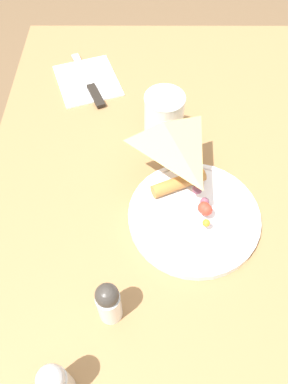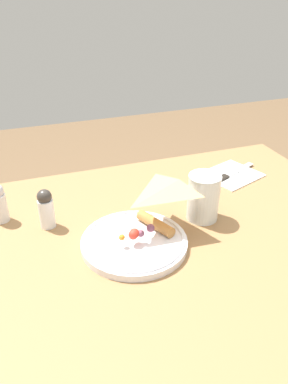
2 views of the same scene
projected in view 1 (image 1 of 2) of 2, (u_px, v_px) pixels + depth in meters
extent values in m
plane|color=brown|center=(176.00, 319.00, 1.29)|extent=(6.00, 6.00, 0.00)
cube|color=olive|center=(203.00, 207.00, 0.70)|extent=(1.14, 0.83, 0.03)
cube|color=#382D23|center=(282.00, 137.00, 1.30)|extent=(0.06, 0.06, 0.71)
cube|color=#382D23|center=(70.00, 137.00, 1.30)|extent=(0.06, 0.06, 0.71)
cylinder|color=white|center=(194.00, 217.00, 0.66)|extent=(0.23, 0.23, 0.02)
torus|color=white|center=(194.00, 214.00, 0.65)|extent=(0.22, 0.22, 0.01)
pyramid|color=#E0B266|center=(198.00, 216.00, 0.64)|extent=(0.18, 0.16, 0.02)
cylinder|color=#B77A3D|center=(179.00, 183.00, 0.68)|extent=(0.06, 0.10, 0.02)
sphere|color=orange|center=(206.00, 223.00, 0.61)|extent=(0.01, 0.01, 0.01)
sphere|color=red|center=(206.00, 210.00, 0.63)|extent=(0.02, 0.02, 0.02)
sphere|color=#7A4256|center=(205.00, 202.00, 0.64)|extent=(0.02, 0.02, 0.02)
sphere|color=#7A4256|center=(197.00, 190.00, 0.65)|extent=(0.02, 0.02, 0.02)
sphere|color=red|center=(204.00, 208.00, 0.63)|extent=(0.02, 0.02, 0.02)
cylinder|color=white|center=(164.00, 120.00, 0.73)|extent=(0.08, 0.08, 0.11)
cylinder|color=white|center=(163.00, 126.00, 0.74)|extent=(0.07, 0.07, 0.08)
torus|color=white|center=(165.00, 98.00, 0.68)|extent=(0.08, 0.08, 0.00)
cube|color=white|center=(88.00, 81.00, 0.88)|extent=(0.19, 0.18, 0.00)
cube|color=black|center=(96.00, 95.00, 0.84)|extent=(0.08, 0.05, 0.01)
cube|color=silver|center=(82.00, 70.00, 0.89)|extent=(0.12, 0.06, 0.00)
ellipsoid|color=silver|center=(75.00, 56.00, 0.92)|extent=(0.03, 0.02, 0.00)
sphere|color=silver|center=(50.00, 379.00, 0.45)|extent=(0.04, 0.04, 0.04)
cylinder|color=white|center=(109.00, 306.00, 0.54)|extent=(0.04, 0.04, 0.07)
sphere|color=#38332D|center=(107.00, 295.00, 0.50)|extent=(0.03, 0.03, 0.03)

